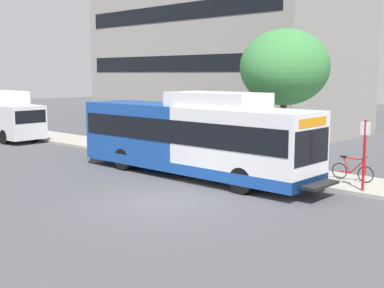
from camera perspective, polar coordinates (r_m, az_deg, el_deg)
The scene contains 7 objects.
ground_plane at distance 23.54m, azimuth -17.15°, elevation -3.07°, with size 120.00×120.00×0.00m, color #4C4C51.
sidewalk_curb at distance 26.21m, azimuth -1.56°, elevation -1.45°, with size 3.00×56.00×0.14m, color #A8A399.
transit_bus at distance 21.30m, azimuth 0.04°, elevation 0.79°, with size 2.58×12.25×3.65m.
bus_stop_sign_pole at distance 19.12m, azimuth 19.14°, elevation -0.65°, with size 0.10×0.36×2.60m.
bicycle_parked at distance 20.94m, azimuth 17.91°, elevation -2.89°, with size 0.52×1.76×1.02m.
street_tree_near_stop at distance 23.22m, azimuth 10.56°, elevation 8.62°, with size 4.06×4.06×6.28m.
box_truck_background at distance 35.66m, azimuth -20.88°, elevation 3.26°, with size 2.32×7.01×3.25m.
Camera 1 is at (-11.49, -12.07, 4.39)m, focal length 46.57 mm.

